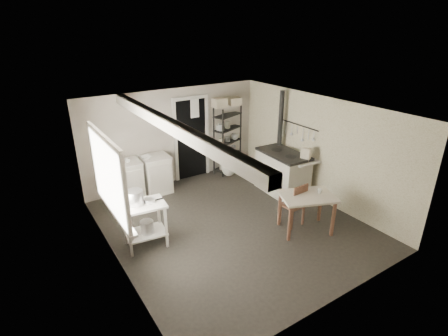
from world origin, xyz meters
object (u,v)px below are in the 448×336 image
chair (293,202)px  work_table (306,213)px  base_cabinets (142,177)px  stove (282,175)px  stockpot (135,199)px  flour_sack (229,167)px  prep_table (145,226)px  shelf_rack (227,137)px

chair → work_table: bearing=-83.3°
base_cabinets → stove: stove is taller
stockpot → base_cabinets: 2.08m
stockpot → flour_sack: stockpot is taller
prep_table → stockpot: size_ratio=2.73×
base_cabinets → work_table: base_cabinets is taller
base_cabinets → chair: (1.99, -2.79, 0.03)m
prep_table → chair: size_ratio=0.93×
base_cabinets → stove: bearing=-28.6°
prep_table → stockpot: bearing=151.8°
chair → stove: bearing=53.7°
stockpot → flour_sack: (3.05, 1.69, -0.70)m
shelf_rack → work_table: 3.31m
stockpot → work_table: bearing=-23.6°
stockpot → flour_sack: size_ratio=0.60×
chair → base_cabinets: bearing=122.7°
stockpot → chair: stockpot is taller
base_cabinets → flour_sack: 2.28m
work_table → flour_sack: 2.94m
base_cabinets → chair: bearing=-52.6°
base_cabinets → shelf_rack: shelf_rack is taller
base_cabinets → stove: (2.76, -1.63, -0.02)m
stockpot → shelf_rack: shelf_rack is taller
shelf_rack → stove: shelf_rack is taller
work_table → prep_table: bearing=156.6°
stockpot → base_cabinets: stockpot is taller
flour_sack → stove: bearing=-71.0°
shelf_rack → stockpot: bearing=-168.9°
prep_table → chair: (2.67, -0.87, 0.08)m
base_cabinets → shelf_rack: size_ratio=0.76×
work_table → chair: (-0.05, 0.31, 0.10)m
stove → work_table: 1.64m
stockpot → stove: size_ratio=0.24×
base_cabinets → work_table: 3.72m
work_table → flour_sack: size_ratio=1.93×
base_cabinets → chair: size_ratio=1.50×
shelf_rack → prep_table: bearing=-167.2°
shelf_rack → work_table: size_ratio=1.80×
stove → flour_sack: size_ratio=2.47×
flour_sack → chair: bearing=-95.9°
stockpot → prep_table: bearing=-28.2°
stove → stockpot: bearing=-173.5°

